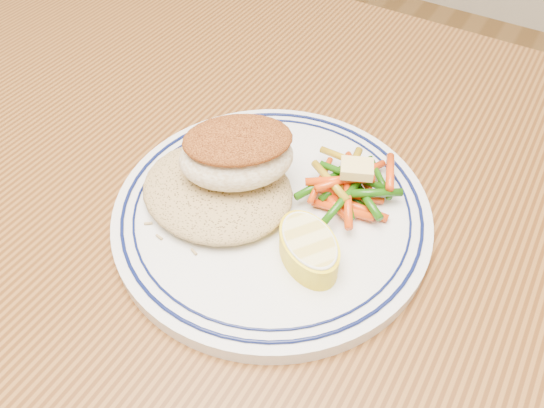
{
  "coord_description": "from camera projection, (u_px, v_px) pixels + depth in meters",
  "views": [
    {
      "loc": [
        0.11,
        -0.23,
        1.12
      ],
      "look_at": [
        -0.05,
        0.04,
        0.77
      ],
      "focal_mm": 35.0,
      "sensor_mm": 36.0,
      "label": 1
    }
  ],
  "objects": [
    {
      "name": "lemon_wedge",
      "position": [
        309.0,
        248.0,
        0.42
      ],
      "size": [
        0.09,
        0.09,
        0.03
      ],
      "color": "yellow",
      "rests_on": "plate"
    },
    {
      "name": "butter_pat",
      "position": [
        357.0,
        169.0,
        0.46
      ],
      "size": [
        0.03,
        0.03,
        0.01
      ],
      "primitive_type": "cube",
      "rotation": [
        0.0,
        0.0,
        0.42
      ],
      "color": "#F4D577",
      "rests_on": "vegetable_pile"
    },
    {
      "name": "fish_fillet",
      "position": [
        237.0,
        153.0,
        0.45
      ],
      "size": [
        0.12,
        0.12,
        0.05
      ],
      "color": "white",
      "rests_on": "rice_pilaf"
    },
    {
      "name": "vegetable_pile",
      "position": [
        350.0,
        187.0,
        0.47
      ],
      "size": [
        0.09,
        0.11,
        0.03
      ],
      "color": "#1A500A",
      "rests_on": "plate"
    },
    {
      "name": "rice_pilaf",
      "position": [
        217.0,
        187.0,
        0.47
      ],
      "size": [
        0.14,
        0.12,
        0.03
      ],
      "primitive_type": "ellipsoid",
      "color": "#A28551",
      "rests_on": "plate"
    },
    {
      "name": "plate",
      "position": [
        272.0,
        212.0,
        0.47
      ],
      "size": [
        0.28,
        0.28,
        0.02
      ],
      "color": "silver",
      "rests_on": "dining_table"
    },
    {
      "name": "dining_table",
      "position": [
        297.0,
        327.0,
        0.52
      ],
      "size": [
        1.5,
        0.9,
        0.75
      ],
      "color": "#522C10",
      "rests_on": "ground"
    }
  ]
}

